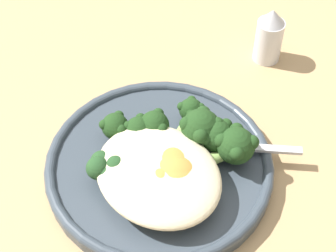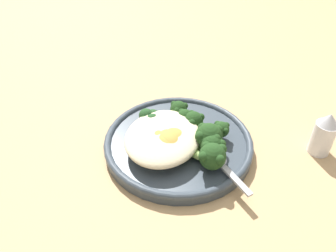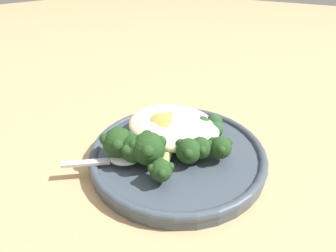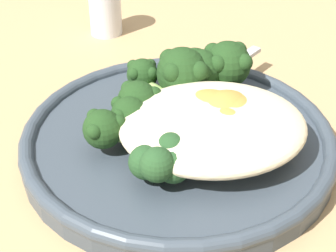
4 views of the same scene
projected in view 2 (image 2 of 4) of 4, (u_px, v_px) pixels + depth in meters
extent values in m
plane|color=tan|center=(185.00, 149.00, 0.55)|extent=(4.00, 4.00, 0.00)
cylinder|color=#38424C|center=(178.00, 144.00, 0.55)|extent=(0.24, 0.24, 0.02)
torus|color=#38424C|center=(178.00, 141.00, 0.54)|extent=(0.25, 0.25, 0.01)
ellipsoid|color=beige|center=(163.00, 137.00, 0.51)|extent=(0.14, 0.12, 0.03)
ellipsoid|color=#8EB25B|center=(188.00, 150.00, 0.50)|extent=(0.05, 0.09, 0.01)
sphere|color=#1E3D19|center=(212.00, 156.00, 0.47)|extent=(0.04, 0.04, 0.04)
sphere|color=#1E3D19|center=(207.00, 146.00, 0.48)|extent=(0.02, 0.02, 0.02)
sphere|color=#1E3D19|center=(204.00, 157.00, 0.46)|extent=(0.02, 0.02, 0.02)
sphere|color=#1E3D19|center=(219.00, 160.00, 0.46)|extent=(0.02, 0.02, 0.02)
sphere|color=#1E3D19|center=(222.00, 149.00, 0.48)|extent=(0.02, 0.02, 0.02)
ellipsoid|color=#8EB25B|center=(183.00, 144.00, 0.52)|extent=(0.02, 0.09, 0.01)
sphere|color=#1E3D19|center=(212.00, 146.00, 0.50)|extent=(0.04, 0.04, 0.04)
sphere|color=#1E3D19|center=(203.00, 141.00, 0.49)|extent=(0.01, 0.01, 0.01)
sphere|color=#1E3D19|center=(221.00, 144.00, 0.49)|extent=(0.01, 0.01, 0.01)
ellipsoid|color=#8EB25B|center=(181.00, 140.00, 0.52)|extent=(0.03, 0.09, 0.02)
sphere|color=#1E3D19|center=(209.00, 137.00, 0.51)|extent=(0.04, 0.04, 0.04)
sphere|color=#1E3D19|center=(203.00, 127.00, 0.51)|extent=(0.02, 0.02, 0.02)
sphere|color=#1E3D19|center=(200.00, 136.00, 0.50)|extent=(0.02, 0.02, 0.02)
sphere|color=#1E3D19|center=(216.00, 139.00, 0.49)|extent=(0.02, 0.02, 0.02)
sphere|color=#1E3D19|center=(218.00, 129.00, 0.51)|extent=(0.02, 0.02, 0.02)
ellipsoid|color=#8EB25B|center=(192.00, 137.00, 0.53)|extent=(0.06, 0.09, 0.01)
sphere|color=#1E3D19|center=(221.00, 129.00, 0.53)|extent=(0.03, 0.03, 0.03)
sphere|color=#1E3D19|center=(217.00, 124.00, 0.54)|extent=(0.01, 0.01, 0.01)
sphere|color=#1E3D19|center=(216.00, 129.00, 0.53)|extent=(0.01, 0.01, 0.01)
sphere|color=#1E3D19|center=(225.00, 131.00, 0.52)|extent=(0.01, 0.01, 0.01)
sphere|color=#1E3D19|center=(226.00, 125.00, 0.53)|extent=(0.01, 0.01, 0.01)
ellipsoid|color=#8EB25B|center=(179.00, 133.00, 0.53)|extent=(0.07, 0.05, 0.02)
sphere|color=#1E3D19|center=(193.00, 121.00, 0.55)|extent=(0.03, 0.03, 0.03)
sphere|color=#1E3D19|center=(188.00, 115.00, 0.55)|extent=(0.01, 0.01, 0.01)
sphere|color=#1E3D19|center=(192.00, 123.00, 0.53)|extent=(0.01, 0.01, 0.01)
sphere|color=#1E3D19|center=(201.00, 117.00, 0.54)|extent=(0.01, 0.01, 0.01)
ellipsoid|color=#8EB25B|center=(176.00, 132.00, 0.54)|extent=(0.07, 0.03, 0.01)
sphere|color=#1E3D19|center=(185.00, 118.00, 0.56)|extent=(0.03, 0.03, 0.03)
sphere|color=#1E3D19|center=(181.00, 112.00, 0.56)|extent=(0.01, 0.01, 0.01)
sphere|color=#1E3D19|center=(179.00, 117.00, 0.55)|extent=(0.01, 0.01, 0.01)
sphere|color=#1E3D19|center=(189.00, 119.00, 0.54)|extent=(0.01, 0.01, 0.01)
sphere|color=#1E3D19|center=(191.00, 113.00, 0.56)|extent=(0.01, 0.01, 0.01)
ellipsoid|color=#8EB25B|center=(173.00, 126.00, 0.55)|extent=(0.09, 0.02, 0.02)
sphere|color=#1E3D19|center=(179.00, 109.00, 0.57)|extent=(0.03, 0.03, 0.03)
sphere|color=#1E3D19|center=(174.00, 104.00, 0.58)|extent=(0.01, 0.01, 0.01)
sphere|color=#1E3D19|center=(177.00, 111.00, 0.56)|extent=(0.01, 0.01, 0.01)
sphere|color=#1E3D19|center=(185.00, 106.00, 0.57)|extent=(0.01, 0.01, 0.01)
ellipsoid|color=orange|center=(159.00, 140.00, 0.51)|extent=(0.06, 0.05, 0.03)
ellipsoid|color=orange|center=(168.00, 142.00, 0.50)|extent=(0.07, 0.07, 0.03)
ellipsoid|color=orange|center=(165.00, 144.00, 0.50)|extent=(0.06, 0.07, 0.03)
ellipsoid|color=orange|center=(170.00, 140.00, 0.51)|extent=(0.09, 0.08, 0.03)
sphere|color=#234723|center=(153.00, 116.00, 0.56)|extent=(0.02, 0.02, 0.02)
sphere|color=#234723|center=(146.00, 115.00, 0.56)|extent=(0.02, 0.02, 0.02)
sphere|color=#234723|center=(146.00, 122.00, 0.55)|extent=(0.02, 0.02, 0.02)
sphere|color=#234723|center=(153.00, 121.00, 0.54)|extent=(0.02, 0.02, 0.02)
sphere|color=#234723|center=(157.00, 120.00, 0.56)|extent=(0.02, 0.02, 0.02)
cube|color=#B7B7BC|center=(236.00, 180.00, 0.46)|extent=(0.05, 0.05, 0.00)
ellipsoid|color=#B7B7BC|center=(216.00, 157.00, 0.50)|extent=(0.05, 0.05, 0.01)
cylinder|color=silver|center=(322.00, 138.00, 0.53)|extent=(0.03, 0.03, 0.06)
cone|color=#B2B2B7|center=(330.00, 119.00, 0.50)|extent=(0.03, 0.03, 0.02)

